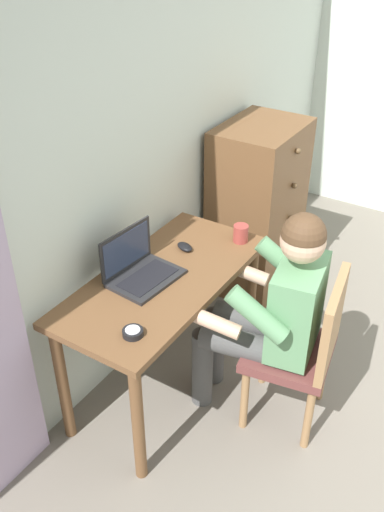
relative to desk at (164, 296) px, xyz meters
name	(u,v)px	position (x,y,z in m)	size (l,w,h in m)	color
wall_back	(157,132)	(0.47, 0.35, 0.63)	(4.80, 0.05, 2.50)	silver
desk	(164,296)	(0.00, 0.00, 0.00)	(1.19, 0.56, 0.73)	brown
dresser	(257,208)	(1.16, 0.06, -0.05)	(0.61, 0.48, 1.13)	brown
chair	(304,346)	(0.18, -0.69, -0.14)	(0.48, 0.46, 0.86)	brown
person_seated	(271,307)	(0.15, -0.51, 0.05)	(0.59, 0.63, 1.18)	#4C4C4C
laptop	(139,268)	(-0.06, 0.10, 0.17)	(0.36, 0.28, 0.24)	#232326
computer_mouse	(185,247)	(0.26, 0.05, 0.13)	(0.06, 0.10, 0.03)	black
desk_clock	(133,332)	(-0.42, -0.13, 0.13)	(0.09, 0.09, 0.03)	black
coffee_mug	(241,233)	(0.50, -0.16, 0.17)	(0.12, 0.08, 0.09)	#9E3D38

